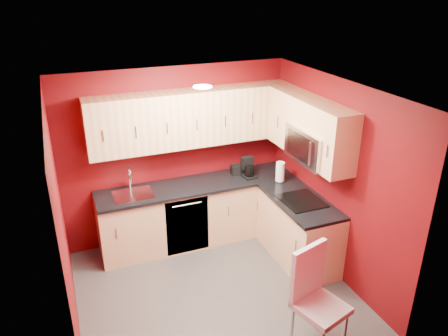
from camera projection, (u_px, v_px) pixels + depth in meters
floor at (214, 291)px, 5.38m from camera, size 3.20×3.20×0.00m
ceiling at (212, 92)px, 4.37m from camera, size 3.20×3.20×0.00m
wall_back at (176, 155)px, 6.15m from camera, size 3.20×0.00×3.20m
wall_front at (277, 281)px, 3.60m from camera, size 3.20×0.00×3.20m
wall_left at (63, 230)px, 4.33m from camera, size 0.00×3.00×3.00m
wall_right at (334, 179)px, 5.42m from camera, size 0.00×3.00×3.00m
base_cabinets_back at (198, 213)px, 6.29m from camera, size 2.80×0.60×0.87m
base_cabinets_right at (298, 230)px, 5.86m from camera, size 0.60×1.30×0.87m
countertop_back at (198, 185)px, 6.10m from camera, size 2.80×0.63×0.04m
countertop_right at (300, 201)px, 5.66m from camera, size 0.63×1.27×0.04m
upper_cabinets_back at (192, 118)px, 5.84m from camera, size 2.80×0.35×0.75m
upper_cabinets_right at (307, 122)px, 5.48m from camera, size 0.35×1.55×0.75m
microwave at (314, 145)px, 5.35m from camera, size 0.42×0.76×0.42m
cooktop at (301, 201)px, 5.61m from camera, size 0.50×0.55×0.01m
sink at (133, 192)px, 5.78m from camera, size 0.52×0.42×0.35m
dishwasher_front at (187, 226)px, 5.96m from camera, size 0.60×0.02×0.82m
downlight at (203, 87)px, 4.64m from camera, size 0.20×0.20×0.01m
coffee_maker at (249, 168)px, 6.24m from camera, size 0.19×0.25×0.29m
napkin_holder at (235, 170)px, 6.36m from camera, size 0.14×0.14×0.14m
paper_towel at (280, 172)px, 6.11m from camera, size 0.19×0.19×0.29m
dining_chair at (321, 303)px, 4.37m from camera, size 0.57×0.59×1.13m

